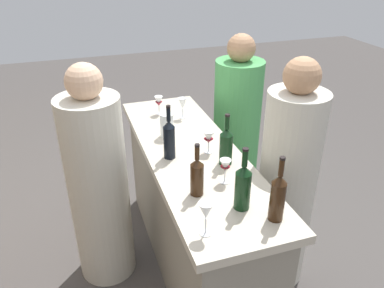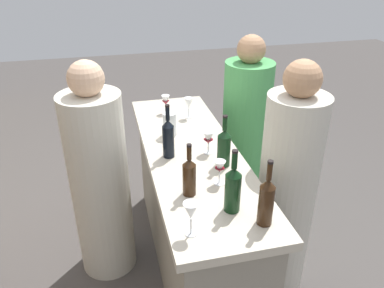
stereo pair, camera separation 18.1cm
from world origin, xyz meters
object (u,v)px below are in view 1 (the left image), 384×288
Objects in this scene: wine_bottle_rightmost_near_black at (169,138)px; person_left_guest at (286,188)px; wine_glass_near_right at (225,167)px; water_pitcher at (167,125)px; wine_bottle_center_amber_brown at (197,176)px; wine_glass_far_center at (206,212)px; person_center_guest at (236,129)px; wine_glass_far_left at (159,102)px; wine_bottle_second_right_dark_green at (226,145)px; wine_glass_near_center at (209,138)px; wine_bottle_leftmost_amber_brown at (278,196)px; person_right_guest at (98,187)px; wine_bottle_second_left_dark_green at (243,186)px; wine_glass_near_left at (183,104)px.

wine_bottle_rightmost_near_black is 0.22× the size of person_left_guest.
water_pitcher is at bearing 13.68° from wine_glass_near_right.
wine_bottle_rightmost_near_black reaches higher than wine_bottle_center_amber_brown.
person_center_guest reaches higher than wine_glass_far_center.
wine_glass_far_left is 0.82× the size of wine_glass_far_center.
water_pitcher is 0.11× the size of person_center_guest.
wine_glass_near_center is (0.16, 0.05, -0.02)m from wine_bottle_second_right_dark_green.
person_left_guest reaches higher than water_pitcher.
wine_bottle_leftmost_amber_brown is 1.99× the size of wine_glass_far_center.
person_right_guest reaches higher than wine_glass_near_center.
person_left_guest is 1.06× the size of person_center_guest.
person_left_guest is at bearing -147.10° from wine_glass_far_left.
water_pitcher is at bearing 14.59° from wine_bottle_leftmost_amber_brown.
water_pitcher is (0.88, 0.15, -0.05)m from wine_bottle_second_left_dark_green.
wine_bottle_leftmost_amber_brown is at bearing -156.11° from wine_bottle_rightmost_near_black.
wine_bottle_leftmost_amber_brown is 0.55m from wine_bottle_second_right_dark_green.
wine_bottle_second_left_dark_green is at bearing 168.04° from wine_bottle_second_right_dark_green.
person_left_guest reaches higher than wine_glass_near_center.
wine_bottle_center_amber_brown is 0.86× the size of wine_bottle_rightmost_near_black.
wine_glass_near_right is (-0.36, -0.21, -0.03)m from wine_bottle_rightmost_near_black.
wine_bottle_leftmost_amber_brown reaches higher than wine_glass_near_center.
wine_bottle_second_right_dark_green is 0.20m from wine_glass_near_right.
wine_bottle_second_left_dark_green is 1.51m from person_center_guest.
wine_glass_near_center is at bearing -147.55° from water_pitcher.
wine_bottle_leftmost_amber_brown reaches higher than wine_glass_near_right.
wine_bottle_second_right_dark_green is 1.12m from person_center_guest.
wine_glass_near_left is 0.95× the size of water_pitcher.
wine_glass_near_right is (-0.18, 0.08, -0.02)m from wine_bottle_second_right_dark_green.
person_right_guest is (0.18, 0.44, -0.38)m from wine_bottle_rightmost_near_black.
person_right_guest is (0.43, 1.13, -0.03)m from person_left_guest.
wine_bottle_center_amber_brown reaches higher than wine_glass_near_left.
wine_bottle_second_right_dark_green reaches higher than wine_glass_near_center.
wine_bottle_second_left_dark_green is 2.31× the size of wine_glass_near_center.
wine_glass_near_center is (-0.56, 0.00, -0.01)m from wine_glass_near_left.
person_center_guest is (1.16, -0.76, -0.38)m from wine_bottle_center_amber_brown.
person_left_guest is (-0.07, -0.40, -0.34)m from wine_bottle_second_right_dark_green.
wine_glass_far_center is 1.01m from water_pitcher.
wine_bottle_rightmost_near_black reaches higher than wine_glass_far_center.
wine_bottle_center_amber_brown is 1.44m from person_center_guest.
wine_bottle_second_right_dark_green reaches higher than wine_glass_far_left.
wine_glass_far_left is at bearing -6.15° from water_pitcher.
wine_glass_near_center is at bearing -21.50° from wine_glass_far_center.
wine_bottle_second_left_dark_green is 0.63m from wine_bottle_rightmost_near_black.
wine_bottle_rightmost_near_black is 2.35× the size of wine_glass_near_center.
person_center_guest is (0.20, -0.55, -0.37)m from wine_glass_near_left.
wine_glass_far_center is at bearing 118.03° from wine_bottle_second_left_dark_green.
person_right_guest is (-0.10, 0.50, -0.33)m from water_pitcher.
wine_bottle_second_left_dark_green is 2.38× the size of wine_glass_far_left.
wine_bottle_rightmost_near_black is at bearing 155.26° from wine_glass_near_left.
wine_bottle_rightmost_near_black is at bearing 19.10° from wine_bottle_second_left_dark_green.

